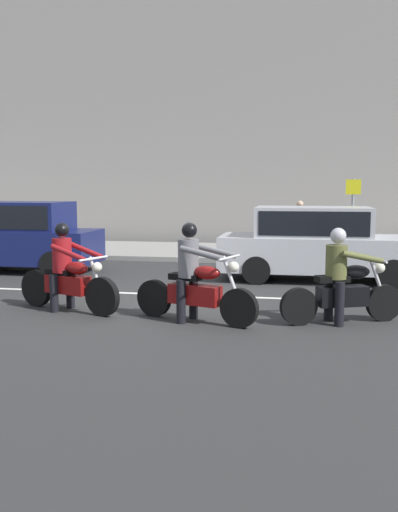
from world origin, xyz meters
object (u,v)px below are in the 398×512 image
object	(u,v)px
parked_sedan_silver	(319,243)
pedestrian_bystander	(299,223)
motorcycle_with_rider_gray	(194,282)
parked_hatchback_navy	(21,235)
motorcycle_with_rider_crimson	(67,275)
motorcycle_with_rider_olive	(342,284)
street_sign_post	(353,208)

from	to	relation	value
parked_sedan_silver	pedestrian_bystander	bearing A→B (deg)	96.61
motorcycle_with_rider_gray	pedestrian_bystander	bearing A→B (deg)	79.50
parked_hatchback_navy	parked_sedan_silver	world-z (taller)	parked_hatchback_navy
motorcycle_with_rider_crimson	parked_hatchback_navy	world-z (taller)	parked_hatchback_navy
motorcycle_with_rider_gray	motorcycle_with_rider_olive	bearing A→B (deg)	8.42
pedestrian_bystander	motorcycle_with_rider_olive	bearing A→B (deg)	-84.94
motorcycle_with_rider_gray	pedestrian_bystander	size ratio (longest dim) A/B	1.32
motorcycle_with_rider_gray	motorcycle_with_rider_crimson	world-z (taller)	motorcycle_with_rider_gray
motorcycle_with_rider_crimson	parked_sedan_silver	distance (m)	6.10
motorcycle_with_rider_gray	parked_sedan_silver	xyz separation A→B (m)	(2.09, 4.56, 0.23)
motorcycle_with_rider_crimson	pedestrian_bystander	xyz separation A→B (m)	(3.97, 8.28, 0.45)
motorcycle_with_rider_olive	parked_hatchback_navy	xyz separation A→B (m)	(-7.80, 4.29, 0.30)
parked_hatchback_navy	street_sign_post	world-z (taller)	street_sign_post
motorcycle_with_rider_crimson	parked_hatchback_navy	bearing A→B (deg)	126.15
motorcycle_with_rider_olive	pedestrian_bystander	size ratio (longest dim) A/B	1.22
motorcycle_with_rider_olive	parked_hatchback_navy	distance (m)	8.91
motorcycle_with_rider_crimson	parked_sedan_silver	bearing A→B (deg)	43.09
street_sign_post	motorcycle_with_rider_crimson	bearing A→B (deg)	-123.93
motorcycle_with_rider_gray	pedestrian_bystander	world-z (taller)	pedestrian_bystander
motorcycle_with_rider_gray	parked_hatchback_navy	bearing A→B (deg)	139.65
motorcycle_with_rider_gray	motorcycle_with_rider_crimson	xyz separation A→B (m)	(-2.36, 0.40, -0.03)
street_sign_post	pedestrian_bystander	size ratio (longest dim) A/B	1.41
parked_hatchback_navy	street_sign_post	distance (m)	9.52
motorcycle_with_rider_olive	pedestrian_bystander	distance (m)	8.38
parked_sedan_silver	pedestrian_bystander	distance (m)	4.15
street_sign_post	pedestrian_bystander	bearing A→B (deg)	177.60
motorcycle_with_rider_olive	motorcycle_with_rider_gray	bearing A→B (deg)	-171.58
parked_sedan_silver	street_sign_post	distance (m)	4.25
motorcycle_with_rider_gray	parked_sedan_silver	bearing A→B (deg)	65.43
motorcycle_with_rider_olive	pedestrian_bystander	bearing A→B (deg)	95.06
motorcycle_with_rider_gray	pedestrian_bystander	xyz separation A→B (m)	(1.61, 8.69, 0.43)
motorcycle_with_rider_olive	parked_sedan_silver	world-z (taller)	parked_sedan_silver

